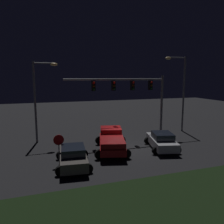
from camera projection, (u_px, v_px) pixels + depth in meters
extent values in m
plane|color=black|center=(121.00, 148.00, 20.26)|extent=(80.00, 80.00, 0.00)
cube|color=black|center=(183.00, 198.00, 11.74)|extent=(21.36, 5.53, 0.10)
cube|color=maroon|center=(112.00, 143.00, 19.31)|extent=(3.34, 5.74, 0.55)
cube|color=maroon|center=(111.00, 132.00, 20.38)|extent=(2.27, 2.32, 0.85)
cube|color=black|center=(111.00, 131.00, 20.36)|extent=(2.10, 1.93, 0.51)
cube|color=maroon|center=(112.00, 141.00, 18.17)|extent=(2.64, 3.42, 0.45)
cylinder|color=black|center=(100.00, 140.00, 21.21)|extent=(0.80, 0.22, 0.80)
cylinder|color=black|center=(121.00, 140.00, 21.33)|extent=(0.80, 0.22, 0.80)
cylinder|color=black|center=(100.00, 154.00, 17.38)|extent=(0.80, 0.22, 0.80)
cylinder|color=black|center=(126.00, 154.00, 17.49)|extent=(0.80, 0.22, 0.80)
cube|color=#B7B7BC|center=(162.00, 142.00, 20.00)|extent=(2.83, 4.71, 0.70)
cube|color=black|center=(163.00, 136.00, 19.66)|extent=(2.04, 2.33, 0.55)
cylinder|color=black|center=(147.00, 141.00, 21.45)|extent=(0.64, 0.22, 0.64)
cylinder|color=black|center=(166.00, 140.00, 21.58)|extent=(0.64, 0.22, 0.64)
cylinder|color=black|center=(156.00, 151.00, 18.50)|extent=(0.64, 0.22, 0.64)
cylinder|color=black|center=(177.00, 150.00, 18.64)|extent=(0.64, 0.22, 0.64)
cube|color=#514C47|center=(73.00, 158.00, 16.11)|extent=(2.24, 4.56, 0.70)
cube|color=black|center=(73.00, 150.00, 15.77)|extent=(1.80, 2.15, 0.55)
cylinder|color=black|center=(60.00, 155.00, 17.40)|extent=(0.64, 0.22, 0.64)
cylinder|color=black|center=(84.00, 154.00, 17.79)|extent=(0.64, 0.22, 0.64)
cylinder|color=black|center=(60.00, 171.00, 14.51)|extent=(0.64, 0.22, 0.64)
cylinder|color=black|center=(88.00, 169.00, 14.91)|extent=(0.64, 0.22, 0.64)
cylinder|color=slate|center=(162.00, 106.00, 23.83)|extent=(0.24, 0.24, 6.50)
cylinder|color=slate|center=(116.00, 79.00, 21.80)|extent=(10.20, 0.18, 0.18)
cube|color=black|center=(150.00, 85.00, 23.04)|extent=(0.32, 0.44, 0.95)
sphere|color=red|center=(151.00, 82.00, 22.78)|extent=(0.22, 0.22, 0.22)
sphere|color=#59380A|center=(151.00, 85.00, 22.83)|extent=(0.22, 0.22, 0.22)
sphere|color=#0C4719|center=(151.00, 88.00, 22.87)|extent=(0.22, 0.22, 0.22)
cube|color=black|center=(132.00, 85.00, 22.42)|extent=(0.32, 0.44, 0.95)
sphere|color=red|center=(133.00, 82.00, 22.16)|extent=(0.22, 0.22, 0.22)
sphere|color=#59380A|center=(133.00, 86.00, 22.20)|extent=(0.22, 0.22, 0.22)
sphere|color=#0C4719|center=(133.00, 89.00, 22.25)|extent=(0.22, 0.22, 0.22)
cube|color=black|center=(113.00, 86.00, 21.80)|extent=(0.32, 0.44, 0.95)
sphere|color=red|center=(114.00, 83.00, 21.53)|extent=(0.22, 0.22, 0.22)
sphere|color=#59380A|center=(114.00, 86.00, 21.58)|extent=(0.22, 0.22, 0.22)
sphere|color=#0C4719|center=(114.00, 89.00, 21.63)|extent=(0.22, 0.22, 0.22)
cube|color=black|center=(93.00, 86.00, 21.17)|extent=(0.32, 0.44, 0.95)
sphere|color=red|center=(94.00, 83.00, 20.91)|extent=(0.22, 0.22, 0.22)
sphere|color=#59380A|center=(94.00, 86.00, 20.96)|extent=(0.22, 0.22, 0.22)
sphere|color=#0C4719|center=(94.00, 89.00, 21.00)|extent=(0.22, 0.22, 0.22)
cylinder|color=slate|center=(35.00, 103.00, 21.47)|extent=(0.20, 0.20, 7.78)
cylinder|color=slate|center=(44.00, 63.00, 21.19)|extent=(1.89, 0.12, 0.12)
ellipsoid|color=#F9CC72|center=(54.00, 64.00, 21.50)|extent=(0.70, 0.44, 0.30)
cylinder|color=slate|center=(184.00, 95.00, 26.05)|extent=(0.20, 0.20, 8.64)
cylinder|color=slate|center=(177.00, 58.00, 25.05)|extent=(2.24, 0.12, 0.12)
ellipsoid|color=#F9CC72|center=(168.00, 58.00, 24.72)|extent=(0.70, 0.44, 0.30)
cylinder|color=slate|center=(59.00, 150.00, 16.30)|extent=(0.07, 0.07, 2.20)
cylinder|color=#B20C0F|center=(59.00, 140.00, 16.16)|extent=(0.76, 0.03, 0.76)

